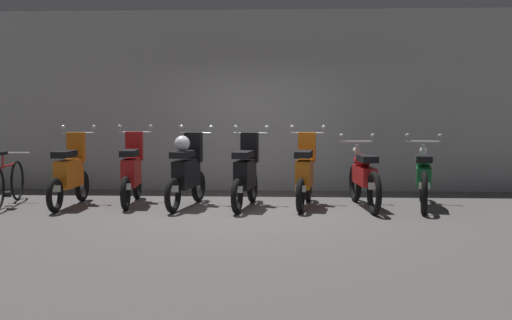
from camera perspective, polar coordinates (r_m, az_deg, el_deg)
The scene contains 10 objects.
ground_plane at distance 9.50m, azimuth -1.17°, elevation -4.79°, with size 80.00×80.00×0.00m, color #565451.
back_wall at distance 12.00m, azimuth -0.30°, elevation 5.35°, with size 16.00×0.30×3.39m, color #ADADB2.
motorbike_slot_0 at distance 10.44m, azimuth -16.52°, elevation -1.19°, with size 0.59×1.68×1.29m.
motorbike_slot_1 at distance 10.44m, azimuth -11.20°, elevation -1.08°, with size 0.59×1.68×1.29m.
motorbike_slot_2 at distance 10.01m, azimuth -6.30°, elevation -1.04°, with size 0.59×1.66×1.29m.
motorbike_slot_3 at distance 9.91m, azimuth -0.94°, elevation -1.31°, with size 0.58×1.68×1.29m.
motorbike_slot_4 at distance 10.02m, azimuth 4.45°, elevation -1.25°, with size 0.59×1.68×1.29m.
motorbike_slot_5 at distance 10.04m, azimuth 9.75°, elevation -1.50°, with size 0.59×1.95×1.15m.
motorbike_slot_6 at distance 10.26m, azimuth 14.94°, elevation -1.46°, with size 0.62×1.93×1.15m.
bicycle at distance 10.93m, azimuth -21.60°, elevation -1.95°, with size 0.50×1.72×0.89m.
Camera 1 is at (0.65, -9.34, 1.60)m, focal length 44.14 mm.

